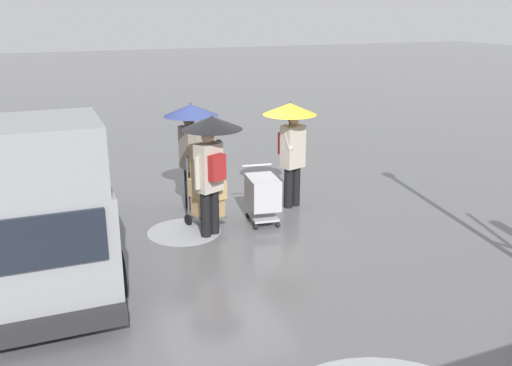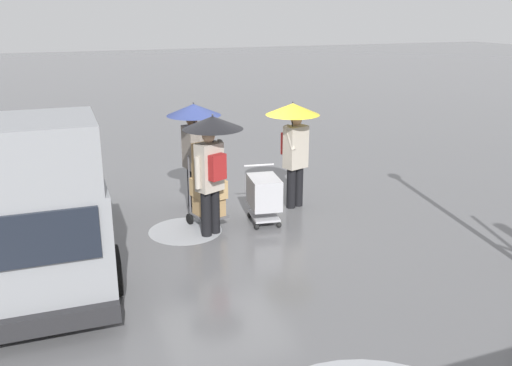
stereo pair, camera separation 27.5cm
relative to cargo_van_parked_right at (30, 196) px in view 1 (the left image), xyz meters
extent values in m
plane|color=#5B5B5E|center=(-3.29, -1.03, -1.18)|extent=(90.00, 90.00, 0.00)
cylinder|color=#999BA0|center=(-2.46, -0.57, -1.18)|extent=(1.32, 1.32, 0.01)
cube|color=gray|center=(0.00, -0.26, -0.12)|extent=(1.99, 5.21, 1.40)
cube|color=gray|center=(0.01, 1.64, 1.00)|extent=(1.85, 1.41, 0.84)
cube|color=black|center=(0.01, 2.36, 0.20)|extent=(1.66, 0.07, 0.63)
cube|color=#232326|center=(0.01, 2.40, -0.86)|extent=(1.96, 0.17, 0.24)
cylinder|color=black|center=(-0.97, 1.36, -0.82)|extent=(0.24, 0.72, 0.72)
cylinder|color=black|center=(-0.99, -1.87, -0.82)|extent=(0.24, 0.72, 0.72)
cube|color=#B2B2B7|center=(-3.94, -0.46, -0.58)|extent=(0.61, 0.82, 0.56)
cube|color=#B2B2B7|center=(-3.94, -0.46, -1.04)|extent=(0.55, 0.74, 0.04)
cylinder|color=#B2B2B7|center=(-4.00, -0.88, -0.18)|extent=(0.58, 0.11, 0.04)
sphere|color=black|center=(-4.11, -0.14, -1.13)|extent=(0.10, 0.10, 0.10)
sphere|color=black|center=(-3.70, -0.19, -1.13)|extent=(0.10, 0.10, 0.10)
sphere|color=black|center=(-4.19, -0.74, -1.13)|extent=(0.10, 0.10, 0.10)
sphere|color=black|center=(-3.77, -0.79, -1.13)|extent=(0.10, 0.10, 0.10)
cube|color=#515156|center=(-2.93, -0.65, -0.96)|extent=(0.63, 0.71, 0.03)
cylinder|color=#515156|center=(-3.06, -1.00, -0.41)|extent=(0.04, 0.04, 1.10)
cylinder|color=#515156|center=(-2.64, -0.87, -0.41)|extent=(0.04, 0.04, 1.10)
cylinder|color=black|center=(-3.08, -1.00, -1.08)|extent=(0.10, 0.21, 0.20)
cylinder|color=black|center=(-2.62, -0.87, -1.08)|extent=(0.10, 0.21, 0.20)
cube|color=#A37F51|center=(-2.93, -0.65, -0.78)|extent=(0.55, 0.59, 0.34)
cube|color=tan|center=(-2.93, -0.65, -0.44)|extent=(0.61, 0.69, 0.33)
cube|color=tan|center=(-2.93, -0.65, -0.14)|extent=(0.52, 0.57, 0.28)
cube|color=#A37F51|center=(-2.93, -0.65, 0.18)|extent=(0.51, 0.56, 0.37)
cylinder|color=black|center=(-2.77, -0.23, -0.77)|extent=(0.18, 0.18, 0.82)
cylinder|color=black|center=(-2.95, -0.31, -0.77)|extent=(0.18, 0.18, 0.82)
cube|color=#B2A899|center=(-2.86, -0.27, 0.06)|extent=(0.52, 0.44, 0.84)
sphere|color=tan|center=(-2.86, -0.27, 0.60)|extent=(0.22, 0.22, 0.22)
cylinder|color=#B2A899|center=(-2.62, -0.16, 0.01)|extent=(0.10, 0.10, 0.55)
cylinder|color=#B2A899|center=(-3.01, -0.37, 0.28)|extent=(0.22, 0.32, 0.50)
cylinder|color=#333338|center=(-2.95, -0.31, 0.44)|extent=(0.02, 0.02, 0.86)
cone|color=black|center=(-2.95, -0.31, 0.82)|extent=(1.04, 1.04, 0.22)
sphere|color=#333338|center=(-2.95, -0.31, 0.95)|extent=(0.04, 0.04, 0.04)
cube|color=maroon|center=(-2.94, -0.09, 0.10)|extent=(0.34, 0.27, 0.44)
cylinder|color=black|center=(-2.91, -1.82, -0.77)|extent=(0.18, 0.18, 0.82)
cylinder|color=black|center=(-2.95, -1.62, -0.77)|extent=(0.18, 0.18, 0.82)
cube|color=slate|center=(-2.93, -1.72, 0.06)|extent=(0.36, 0.49, 0.84)
sphere|color=#8C6647|center=(-2.93, -1.72, 0.60)|extent=(0.22, 0.22, 0.22)
cylinder|color=slate|center=(-2.88, -1.98, 0.01)|extent=(0.10, 0.10, 0.55)
cylinder|color=slate|center=(-2.98, -1.55, 0.28)|extent=(0.32, 0.16, 0.50)
cylinder|color=#333338|center=(-2.95, -1.62, 0.44)|extent=(0.02, 0.02, 0.86)
cone|color=navy|center=(-2.95, -1.62, 0.82)|extent=(1.04, 1.04, 0.22)
sphere|color=#333338|center=(-2.95, -1.62, 0.95)|extent=(0.04, 0.04, 0.04)
cylinder|color=black|center=(-4.93, -1.10, -0.77)|extent=(0.18, 0.18, 0.82)
cylinder|color=black|center=(-4.74, -1.04, -0.77)|extent=(0.18, 0.18, 0.82)
cube|color=#B2A899|center=(-4.84, -1.07, 0.06)|extent=(0.51, 0.40, 0.84)
sphere|color=tan|center=(-4.84, -1.07, 0.60)|extent=(0.22, 0.22, 0.22)
cylinder|color=#B2A899|center=(-5.08, -1.15, 0.01)|extent=(0.10, 0.10, 0.55)
cylinder|color=#B2A899|center=(-4.67, -1.00, 0.28)|extent=(0.19, 0.32, 0.50)
cylinder|color=#333338|center=(-4.74, -1.04, 0.44)|extent=(0.02, 0.02, 0.86)
cone|color=yellow|center=(-4.74, -1.04, 0.82)|extent=(1.04, 1.04, 0.22)
sphere|color=#333338|center=(-4.74, -1.04, 0.95)|extent=(0.04, 0.04, 0.04)
cube|color=maroon|center=(-4.78, -1.26, 0.10)|extent=(0.34, 0.25, 0.44)
camera|label=1|loc=(-0.20, 8.47, 2.67)|focal=38.88mm
camera|label=2|loc=(-0.46, 8.56, 2.67)|focal=38.88mm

